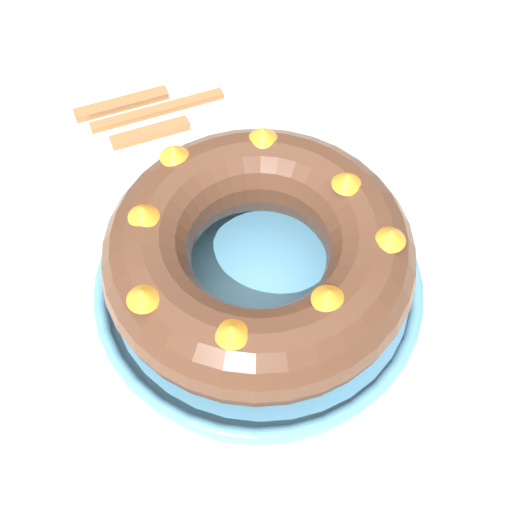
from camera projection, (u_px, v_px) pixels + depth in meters
name	position (u px, v px, depth m)	size (l,w,h in m)	color
dining_table	(261.00, 345.00, 0.72)	(1.15, 1.25, 0.75)	silver
serving_dish	(256.00, 289.00, 0.64)	(0.29, 0.29, 0.03)	#518EB2
bundt_cake	(256.00, 256.00, 0.60)	(0.26, 0.26, 0.09)	#4C2D1E
fork	(197.00, 100.00, 0.80)	(0.02, 0.21, 0.01)	#936038
serving_knife	(163.00, 93.00, 0.80)	(0.02, 0.23, 0.01)	#936038
cake_knife	(185.00, 124.00, 0.77)	(0.02, 0.19, 0.01)	#936038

